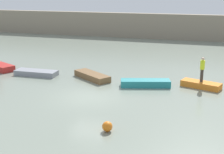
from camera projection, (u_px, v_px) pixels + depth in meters
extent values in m
plane|color=gray|center=(89.00, 97.00, 21.53)|extent=(120.00, 120.00, 0.00)
cube|color=gray|center=(156.00, 26.00, 45.18)|extent=(80.00, 1.20, 3.45)
cube|color=gray|center=(36.00, 73.00, 26.68)|extent=(3.53, 1.26, 0.42)
cube|color=brown|center=(92.00, 76.00, 25.60)|extent=(3.51, 2.90, 0.47)
cube|color=teal|center=(145.00, 83.00, 23.68)|extent=(3.72, 1.99, 0.50)
cube|color=orange|center=(201.00, 85.00, 23.41)|extent=(2.96, 1.81, 0.44)
cylinder|color=#38332D|center=(202.00, 76.00, 23.23)|extent=(0.22, 0.22, 0.92)
cylinder|color=#D8F226|center=(203.00, 65.00, 23.02)|extent=(0.32, 0.32, 0.64)
sphere|color=beige|center=(203.00, 59.00, 22.90)|extent=(0.24, 0.24, 0.24)
sphere|color=orange|center=(107.00, 127.00, 16.30)|extent=(0.53, 0.53, 0.53)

